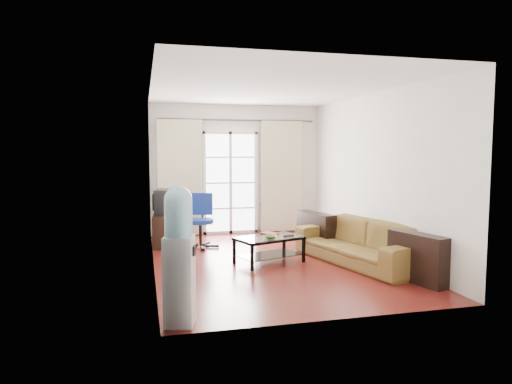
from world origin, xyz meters
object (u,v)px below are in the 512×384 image
coffee_table (269,246)px  crt_tv (167,202)px  sofa (360,242)px  tv_stand (168,230)px  task_chair (201,232)px  water_cooler (179,253)px

coffee_table → crt_tv: size_ratio=1.99×
sofa → tv_stand: sofa is taller
sofa → task_chair: (-2.24, 1.79, -0.04)m
coffee_table → task_chair: 1.67m
task_chair → water_cooler: size_ratio=0.69×
crt_tv → coffee_table: bearing=-39.0°
tv_stand → water_cooler: size_ratio=0.57×
sofa → coffee_table: 1.40m
tv_stand → crt_tv: crt_tv is taller
tv_stand → crt_tv: bearing=93.4°
sofa → coffee_table: (-1.35, 0.37, -0.07)m
coffee_table → tv_stand: (-1.46, 1.72, 0.03)m
sofa → task_chair: size_ratio=2.49×
task_chair → crt_tv: bearing=162.0°
tv_stand → task_chair: size_ratio=0.81×
water_cooler → tv_stand: bearing=103.5°
sofa → tv_stand: (-2.81, 2.09, -0.04)m
crt_tv → water_cooler: water_cooler is taller
tv_stand → crt_tv: size_ratio=1.38×
crt_tv → water_cooler: (-0.10, -4.04, -0.07)m
sofa → crt_tv: size_ratio=4.20×
water_cooler → coffee_table: bearing=70.1°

